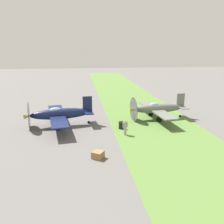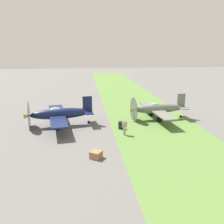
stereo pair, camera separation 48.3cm
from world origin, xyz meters
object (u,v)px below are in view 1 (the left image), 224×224
object	(u,v)px
airplane_lead	(59,114)
ground_crew_chief	(125,127)
airplane_wingman	(157,108)
fuel_drum	(121,125)
supply_crate	(98,155)

from	to	relation	value
airplane_lead	ground_crew_chief	xyz separation A→B (m)	(-4.13, -7.43, -0.65)
airplane_lead	airplane_wingman	bearing A→B (deg)	-92.21
fuel_drum	ground_crew_chief	bearing A→B (deg)	-177.73
fuel_drum	supply_crate	bearing A→B (deg)	155.82
airplane_wingman	ground_crew_chief	distance (m)	7.79
supply_crate	ground_crew_chief	bearing A→B (deg)	-32.42
airplane_lead	fuel_drum	bearing A→B (deg)	-113.85
ground_crew_chief	supply_crate	size ratio (longest dim) A/B	1.92
airplane_lead	ground_crew_chief	bearing A→B (deg)	-127.35
fuel_drum	airplane_wingman	bearing A→B (deg)	-58.39
airplane_lead	ground_crew_chief	size ratio (longest dim) A/B	6.07
airplane_wingman	ground_crew_chief	bearing A→B (deg)	130.17
ground_crew_chief	fuel_drum	bearing A→B (deg)	-104.84
fuel_drum	supply_crate	world-z (taller)	fuel_drum
ground_crew_chief	supply_crate	world-z (taller)	ground_crew_chief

